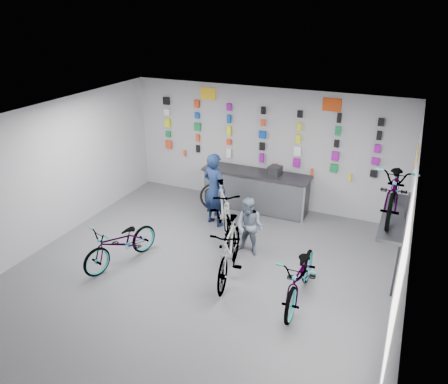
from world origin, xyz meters
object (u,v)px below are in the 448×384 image
at_px(clerk, 215,190).
at_px(bike_center, 229,250).
at_px(bike_left, 121,243).
at_px(counter, 255,191).
at_px(customer, 249,227).
at_px(bike_right, 301,276).
at_px(bike_service, 223,211).

bearing_deg(clerk, bike_center, 142.88).
bearing_deg(bike_center, bike_left, -178.91).
relative_size(counter, customer, 2.16).
bearing_deg(bike_right, customer, 139.89).
bearing_deg(bike_left, bike_right, 20.90).
distance_m(bike_left, bike_center, 2.19).
height_order(bike_center, bike_service, bike_service).
distance_m(bike_center, clerk, 2.20).
xyz_separation_m(counter, bike_left, (-1.57, -3.44, -0.03)).
distance_m(bike_right, bike_service, 2.72).
bearing_deg(bike_left, bike_service, 70.30).
bearing_deg(bike_right, bike_left, -177.10).
xyz_separation_m(bike_left, bike_center, (2.14, 0.47, 0.11)).
distance_m(bike_service, clerk, 0.64).
height_order(bike_right, bike_service, bike_service).
bearing_deg(bike_center, customer, 75.57).
xyz_separation_m(bike_left, bike_right, (3.57, 0.29, 0.04)).
distance_m(bike_right, clerk, 3.31).
bearing_deg(clerk, bike_service, 155.11).
bearing_deg(customer, bike_service, 154.42).
height_order(clerk, customer, clerk).
height_order(bike_right, customer, customer).
height_order(counter, bike_left, counter).
distance_m(counter, bike_left, 3.78).
bearing_deg(bike_left, customer, 48.51).
bearing_deg(bike_service, bike_left, -159.60).
height_order(bike_service, clerk, clerk).
height_order(counter, bike_service, bike_service).
xyz_separation_m(counter, bike_center, (0.57, -2.97, 0.08)).
distance_m(bike_center, bike_right, 1.44).
relative_size(counter, bike_service, 1.35).
bearing_deg(bike_service, counter, 49.38).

